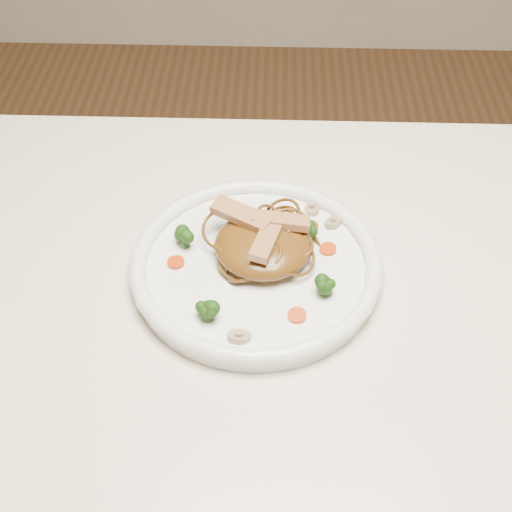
{
  "coord_description": "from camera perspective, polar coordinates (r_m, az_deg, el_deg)",
  "views": [
    {
      "loc": [
        -0.07,
        -0.49,
        1.35
      ],
      "look_at": [
        -0.09,
        0.08,
        0.78
      ],
      "focal_mm": 49.16,
      "sensor_mm": 36.0,
      "label": 1
    }
  ],
  "objects": [
    {
      "name": "broccoli_1",
      "position": [
        0.84,
        -5.9,
        1.62
      ],
      "size": [
        0.03,
        0.03,
        0.03
      ],
      "primitive_type": null,
      "rotation": [
        0.0,
        0.0,
        -0.38
      ],
      "color": "#1C400D",
      "rests_on": "plate"
    },
    {
      "name": "mushroom_0",
      "position": [
        0.74,
        -1.37,
        -6.56
      ],
      "size": [
        0.03,
        0.03,
        0.01
      ],
      "primitive_type": "cylinder",
      "rotation": [
        0.0,
        0.0,
        0.01
      ],
      "color": "gray",
      "rests_on": "plate"
    },
    {
      "name": "noodle_mound",
      "position": [
        0.82,
        0.61,
        0.97
      ],
      "size": [
        0.12,
        0.12,
        0.04
      ],
      "primitive_type": "ellipsoid",
      "rotation": [
        0.0,
        0.0,
        0.06
      ],
      "color": "#5B3611",
      "rests_on": "plate"
    },
    {
      "name": "broccoli_3",
      "position": [
        0.78,
        5.84,
        -2.33
      ],
      "size": [
        0.03,
        0.03,
        0.03
      ],
      "primitive_type": null,
      "rotation": [
        0.0,
        0.0,
        -0.12
      ],
      "color": "#1C400D",
      "rests_on": "plate"
    },
    {
      "name": "chicken_b",
      "position": [
        0.82,
        -1.16,
        3.37
      ],
      "size": [
        0.08,
        0.06,
        0.01
      ],
      "primitive_type": "cube",
      "rotation": [
        0.0,
        0.0,
        2.58
      ],
      "color": "tan",
      "rests_on": "noodle_mound"
    },
    {
      "name": "chicken_a",
      "position": [
        0.82,
        2.0,
        2.88
      ],
      "size": [
        0.07,
        0.03,
        0.01
      ],
      "primitive_type": "cube",
      "rotation": [
        0.0,
        0.0,
        -0.07
      ],
      "color": "tan",
      "rests_on": "noodle_mound"
    },
    {
      "name": "broccoli_0",
      "position": [
        0.84,
        4.3,
        2.15
      ],
      "size": [
        0.03,
        0.03,
        0.03
      ],
      "primitive_type": null,
      "rotation": [
        0.0,
        0.0,
        -0.32
      ],
      "color": "#1C400D",
      "rests_on": "plate"
    },
    {
      "name": "carrot_3",
      "position": [
        0.89,
        -2.38,
        4.14
      ],
      "size": [
        0.03,
        0.03,
        0.0
      ],
      "primitive_type": "cylinder",
      "rotation": [
        0.0,
        0.0,
        0.2
      ],
      "color": "#B42B06",
      "rests_on": "plate"
    },
    {
      "name": "mushroom_3",
      "position": [
        0.89,
        4.61,
        3.89
      ],
      "size": [
        0.03,
        0.03,
        0.01
      ],
      "primitive_type": "cylinder",
      "rotation": [
        0.0,
        0.0,
        1.54
      ],
      "color": "gray",
      "rests_on": "plate"
    },
    {
      "name": "carrot_4",
      "position": [
        0.76,
        3.36,
        -4.85
      ],
      "size": [
        0.02,
        0.02,
        0.0
      ],
      "primitive_type": "cylinder",
      "rotation": [
        0.0,
        0.0,
        0.09
      ],
      "color": "#B42B06",
      "rests_on": "plate"
    },
    {
      "name": "chicken_c",
      "position": [
        0.79,
        0.84,
        1.3
      ],
      "size": [
        0.04,
        0.07,
        0.01
      ],
      "primitive_type": "cube",
      "rotation": [
        0.0,
        0.0,
        4.44
      ],
      "color": "tan",
      "rests_on": "noodle_mound"
    },
    {
      "name": "table",
      "position": [
        0.86,
        5.62,
        -10.05
      ],
      "size": [
        1.2,
        0.8,
        0.75
      ],
      "color": "beige",
      "rests_on": "ground"
    },
    {
      "name": "plate",
      "position": [
        0.82,
        -0.0,
        -1.08
      ],
      "size": [
        0.33,
        0.33,
        0.02
      ],
      "primitive_type": "cylinder",
      "rotation": [
        0.0,
        0.0,
        -0.15
      ],
      "color": "white",
      "rests_on": "table"
    },
    {
      "name": "mushroom_1",
      "position": [
        0.87,
        6.3,
        2.74
      ],
      "size": [
        0.03,
        0.03,
        0.01
      ],
      "primitive_type": "cylinder",
      "rotation": [
        0.0,
        0.0,
        0.83
      ],
      "color": "gray",
      "rests_on": "plate"
    },
    {
      "name": "carrot_0",
      "position": [
        0.87,
        4.54,
        2.48
      ],
      "size": [
        0.02,
        0.02,
        0.0
      ],
      "primitive_type": "cylinder",
      "rotation": [
        0.0,
        0.0,
        -0.15
      ],
      "color": "#B42B06",
      "rests_on": "plate"
    },
    {
      "name": "broccoli_2",
      "position": [
        0.76,
        -3.97,
        -4.4
      ],
      "size": [
        0.03,
        0.03,
        0.03
      ],
      "primitive_type": null,
      "rotation": [
        0.0,
        0.0,
        0.24
      ],
      "color": "#1C400D",
      "rests_on": "plate"
    },
    {
      "name": "carrot_1",
      "position": [
        0.82,
        -6.53,
        -0.52
      ],
      "size": [
        0.02,
        0.02,
        0.0
      ],
      "primitive_type": "cylinder",
      "rotation": [
        0.0,
        0.0,
        0.05
      ],
      "color": "#B42B06",
      "rests_on": "plate"
    },
    {
      "name": "carrot_2",
      "position": [
        0.84,
        5.87,
        0.56
      ],
      "size": [
        0.02,
        0.02,
        0.0
      ],
      "primitive_type": "cylinder",
      "rotation": [
        0.0,
        0.0,
        -0.05
      ],
      "color": "#B42B06",
      "rests_on": "plate"
    },
    {
      "name": "mushroom_2",
      "position": [
        0.85,
        -5.91,
        1.71
      ],
      "size": [
        0.04,
        0.04,
        0.01
      ],
      "primitive_type": "cylinder",
      "rotation": [
        0.0,
        0.0,
        -0.7
      ],
      "color": "gray",
      "rests_on": "plate"
    }
  ]
}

